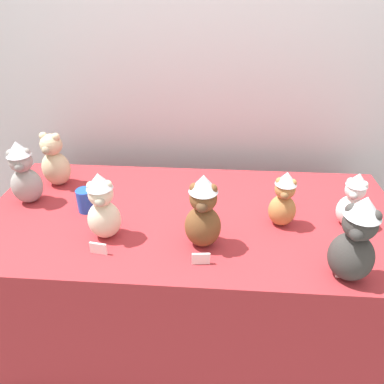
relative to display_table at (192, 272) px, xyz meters
name	(u,v)px	position (x,y,z in m)	size (l,w,h in m)	color
ground_plane	(188,359)	(0.00, -0.25, -0.36)	(10.00, 10.00, 0.00)	gray
wall_back	(201,55)	(0.00, 0.71, 0.94)	(7.00, 0.08, 2.60)	silver
display_table	(192,272)	(0.00, 0.00, 0.00)	(1.94, 0.93, 0.72)	maroon
teddy_bear_snow	(353,200)	(0.70, -0.03, 0.49)	(0.15, 0.14, 0.26)	white
teddy_bear_cream	(103,207)	(-0.35, -0.19, 0.51)	(0.16, 0.14, 0.30)	beige
teddy_bear_charcoal	(355,241)	(0.59, -0.37, 0.53)	(0.20, 0.19, 0.35)	#383533
teddy_bear_ash	(24,173)	(-0.80, 0.05, 0.52)	(0.17, 0.16, 0.32)	gray
teddy_bear_chestnut	(203,212)	(0.06, -0.22, 0.52)	(0.15, 0.13, 0.32)	brown
teddy_bear_sand	(55,161)	(-0.73, 0.23, 0.50)	(0.16, 0.14, 0.29)	#CCB78E
teddy_bear_caramel	(283,200)	(0.40, -0.05, 0.49)	(0.13, 0.12, 0.26)	#B27A42
party_cup_blue	(86,200)	(-0.50, 0.00, 0.42)	(0.08, 0.08, 0.11)	blue
name_card_front_left	(201,259)	(0.06, -0.34, 0.39)	(0.07, 0.01, 0.05)	white
name_card_front_middle	(98,248)	(-0.35, -0.30, 0.39)	(0.07, 0.01, 0.05)	white
name_card_front_right	(347,273)	(0.59, -0.37, 0.39)	(0.07, 0.01, 0.05)	white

